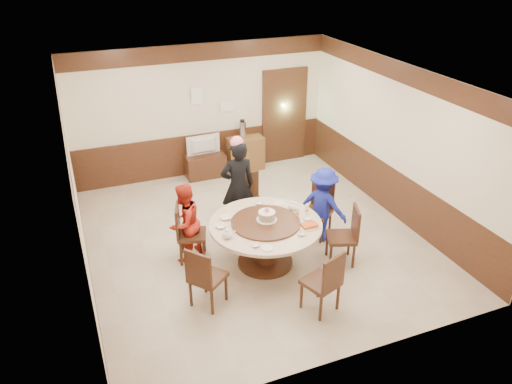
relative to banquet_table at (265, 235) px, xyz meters
name	(u,v)px	position (x,y,z in m)	size (l,w,h in m)	color
room	(254,182)	(0.12, 0.78, 0.55)	(6.00, 6.04, 2.84)	#C0AD9A
banquet_table	(265,235)	(0.00, 0.00, 0.00)	(1.75, 1.75, 0.78)	#3E2113
chair_0	(317,219)	(1.17, 0.47, -0.23)	(0.62, 0.62, 0.97)	#3E2113
chair_1	(251,210)	(0.22, 1.21, -0.23)	(0.45, 0.46, 0.97)	#3E2113
chair_2	(191,243)	(-1.05, 0.57, -0.23)	(0.56, 0.55, 0.97)	#3E2113
chair_3	(207,286)	(-1.14, -0.61, -0.23)	(0.62, 0.62, 0.97)	#3E2113
chair_4	(321,292)	(0.30, -1.30, -0.23)	(0.56, 0.57, 0.97)	#3E2113
chair_5	(342,245)	(1.16, -0.39, -0.23)	(0.57, 0.56, 0.97)	#3E2113
person_standing	(238,186)	(-0.02, 1.21, 0.30)	(0.61, 0.40, 1.66)	black
person_red	(184,223)	(-1.13, 0.64, 0.12)	(0.64, 0.50, 1.31)	red
person_blue	(323,205)	(1.19, 0.34, 0.13)	(0.86, 0.49, 1.32)	#18219E
birthday_cake	(267,216)	(0.04, 0.04, 0.32)	(0.32, 0.32, 0.21)	white
teapot_left	(227,234)	(-0.68, -0.18, 0.28)	(0.17, 0.15, 0.13)	white
teapot_right	(293,206)	(0.57, 0.24, 0.28)	(0.17, 0.15, 0.13)	white
bowl_0	(226,218)	(-0.53, 0.35, 0.24)	(0.17, 0.17, 0.04)	white
bowl_1	(302,234)	(0.36, -0.51, 0.24)	(0.12, 0.12, 0.04)	white
bowl_2	(255,245)	(-0.38, -0.53, 0.23)	(0.13, 0.13, 0.03)	white
bowl_3	(307,219)	(0.64, -0.15, 0.24)	(0.13, 0.13, 0.04)	white
bowl_4	(221,226)	(-0.67, 0.13, 0.24)	(0.16, 0.16, 0.04)	white
bowl_5	(259,203)	(0.14, 0.60, 0.24)	(0.13, 0.13, 0.04)	white
saucer_near	(267,248)	(-0.25, -0.65, 0.22)	(0.18, 0.18, 0.01)	white
saucer_far	(279,203)	(0.45, 0.50, 0.22)	(0.18, 0.18, 0.01)	white
shrimp_platter	(309,226)	(0.57, -0.37, 0.24)	(0.30, 0.20, 0.06)	white
bottle_0	(298,213)	(0.54, -0.01, 0.30)	(0.06, 0.06, 0.16)	white
bottle_1	(307,209)	(0.72, 0.03, 0.30)	(0.06, 0.06, 0.16)	white
tv_stand	(205,165)	(0.05, 3.52, -0.28)	(0.85, 0.45, 0.50)	#3E2113
television	(204,146)	(0.05, 3.52, 0.18)	(0.74, 0.10, 0.42)	gray
side_cabinet	(245,153)	(0.99, 3.55, -0.16)	(0.80, 0.40, 0.75)	brown
thermos	(242,130)	(0.93, 3.55, 0.41)	(0.15, 0.15, 0.38)	silver
notice_left	(197,96)	(0.01, 3.72, 1.22)	(0.25, 0.00, 0.35)	white
notice_right	(227,106)	(0.66, 3.72, 0.92)	(0.30, 0.00, 0.22)	white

